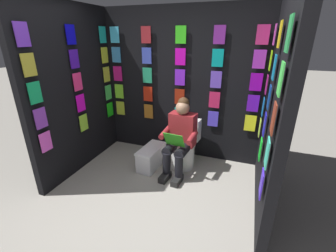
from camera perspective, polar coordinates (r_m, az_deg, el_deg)
ground_plane at (r=2.93m, az=-9.00°, el=-22.75°), size 30.00×30.00×0.00m
display_wall_back at (r=3.92m, az=3.34°, el=10.10°), size 2.81×0.14×2.49m
display_wall_left at (r=2.84m, az=25.30°, el=3.45°), size 0.14×1.84×2.49m
display_wall_right at (r=3.77m, az=-22.42°, el=8.04°), size 0.14×1.84×2.49m
toilet at (r=3.78m, az=4.18°, el=-5.22°), size 0.42×0.57×0.77m
person_reading at (r=3.47m, az=2.98°, el=-2.75°), size 0.55×0.71×1.19m
comic_longbox_near at (r=3.79m, az=-4.19°, el=-7.79°), size 0.33×0.62×0.35m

